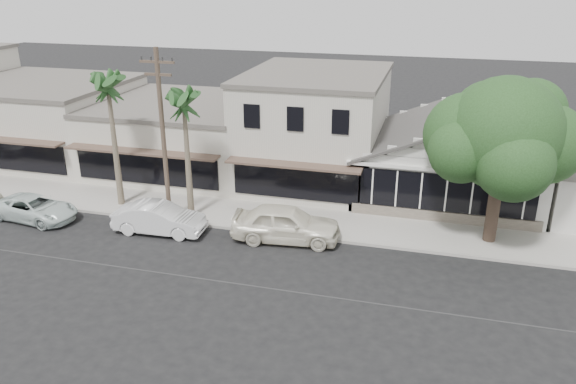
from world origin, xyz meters
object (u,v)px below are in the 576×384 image
(car_0, at_px, (286,223))
(car_2, at_px, (35,208))
(car_1, at_px, (159,219))
(shade_tree, at_px, (502,136))
(utility_pole, at_px, (163,133))

(car_0, relative_size, car_2, 1.14)
(car_1, bearing_deg, shade_tree, -80.92)
(car_2, distance_m, shade_tree, 23.78)
(car_0, distance_m, car_2, 13.52)
(utility_pole, bearing_deg, car_2, -165.88)
(car_0, xyz_separation_m, car_2, (-13.48, -1.08, -0.26))
(utility_pole, relative_size, car_2, 1.94)
(car_1, distance_m, car_2, 7.10)
(car_0, bearing_deg, car_2, 88.89)
(car_0, xyz_separation_m, car_1, (-6.38, -0.80, -0.14))
(car_0, bearing_deg, utility_pole, 78.54)
(utility_pole, distance_m, car_2, 8.25)
(utility_pole, distance_m, shade_tree, 16.23)
(utility_pole, distance_m, car_1, 4.29)
(shade_tree, bearing_deg, utility_pole, -173.37)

